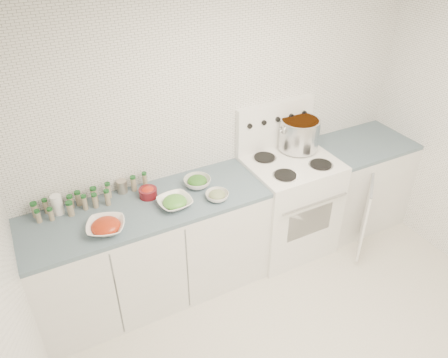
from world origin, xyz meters
TOP-DOWN VIEW (x-y plane):
  - room_walls at (0.00, 0.00)m, footprint 3.54×3.04m
  - counter_left at (-0.82, 1.19)m, footprint 1.85×0.62m
  - stove at (0.48, 1.19)m, footprint 0.76×0.70m
  - counter_right at (1.30, 1.19)m, footprint 0.89×0.90m
  - stock_pot at (0.65, 1.34)m, footprint 0.38×0.35m
  - bowl_tomato at (-1.16, 1.05)m, footprint 0.34×0.34m
  - bowl_snowpea at (-0.63, 1.09)m, footprint 0.27×0.27m
  - bowl_broccoli at (-0.37, 1.26)m, footprint 0.23×0.23m
  - bowl_zucchini at (-0.32, 1.03)m, footprint 0.23×0.23m
  - bowl_pepper at (-0.77, 1.30)m, footprint 0.14×0.14m
  - salt_canister at (-1.42, 1.40)m, footprint 0.10×0.10m
  - tin_can at (-0.93, 1.45)m, footprint 0.09×0.09m
  - spice_cluster at (-1.22, 1.40)m, footprint 0.87×0.15m

SIDE VIEW (x-z plane):
  - counter_right at x=1.30m, z-range 0.00..0.90m
  - counter_left at x=-0.82m, z-range 0.00..0.90m
  - stove at x=0.48m, z-range -0.18..1.18m
  - bowl_zucchini at x=-0.32m, z-range 0.90..0.97m
  - bowl_snowpea at x=-0.63m, z-range 0.89..0.98m
  - bowl_tomato at x=-1.16m, z-range 0.89..0.98m
  - bowl_broccoli at x=-0.37m, z-range 0.90..0.98m
  - bowl_pepper at x=-0.77m, z-range 0.90..0.98m
  - tin_can at x=-0.93m, z-range 0.90..1.00m
  - spice_cluster at x=-1.22m, z-range 0.89..1.03m
  - salt_canister at x=-1.42m, z-range 0.90..1.05m
  - stock_pot at x=0.65m, z-range 0.96..1.23m
  - room_walls at x=0.00m, z-range 0.30..2.82m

